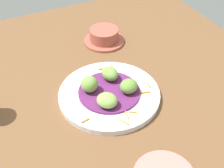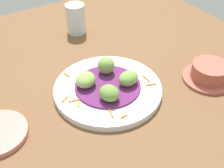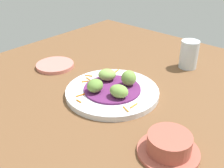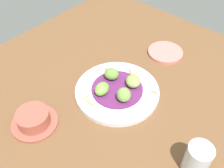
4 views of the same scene
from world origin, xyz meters
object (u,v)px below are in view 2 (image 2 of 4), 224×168
at_px(main_plate, 108,89).
at_px(guac_scoop_right, 106,65).
at_px(guac_scoop_center, 128,78).
at_px(guac_scoop_left, 109,93).
at_px(guac_scoop_back, 87,81).
at_px(terracotta_bowl, 209,73).
at_px(water_glass, 76,19).

bearing_deg(main_plate, guac_scoop_right, 62.31).
height_order(main_plate, guac_scoop_center, guac_scoop_center).
bearing_deg(guac_scoop_left, guac_scoop_back, 107.31).
bearing_deg(terracotta_bowl, guac_scoop_center, 159.13).
relative_size(main_plate, guac_scoop_left, 5.50).
distance_m(main_plate, guac_scoop_left, 0.06).
distance_m(main_plate, guac_scoop_right, 0.06).
height_order(guac_scoop_left, guac_scoop_back, guac_scoop_left).
distance_m(terracotta_bowl, water_glass, 0.46).
xyz_separation_m(main_plate, guac_scoop_back, (-0.05, 0.02, 0.03)).
distance_m(main_plate, guac_scoop_center, 0.06).
bearing_deg(guac_scoop_right, terracotta_bowl, -33.06).
bearing_deg(guac_scoop_left, main_plate, 62.31).
relative_size(main_plate, guac_scoop_back, 5.07).
relative_size(main_plate, water_glass, 2.81).
relative_size(main_plate, guac_scoop_right, 5.93).
relative_size(guac_scoop_center, guac_scoop_back, 1.00).
height_order(main_plate, guac_scoop_back, guac_scoop_back).
bearing_deg(water_glass, guac_scoop_right, -100.60).
relative_size(guac_scoop_left, terracotta_bowl, 0.37).
distance_m(guac_scoop_left, guac_scoop_center, 0.07).
bearing_deg(guac_scoop_right, main_plate, -117.69).
height_order(main_plate, guac_scoop_left, guac_scoop_left).
xyz_separation_m(main_plate, guac_scoop_right, (0.02, 0.05, 0.04)).
height_order(guac_scoop_right, terracotta_bowl, guac_scoop_right).
bearing_deg(guac_scoop_center, guac_scoop_right, 107.31).
distance_m(guac_scoop_right, water_glass, 0.28).
height_order(terracotta_bowl, water_glass, water_glass).
bearing_deg(guac_scoop_left, terracotta_bowl, -11.64).
bearing_deg(water_glass, guac_scoop_back, -112.40).
distance_m(guac_scoop_left, guac_scoop_right, 0.10).
height_order(guac_scoop_left, guac_scoop_center, guac_scoop_left).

